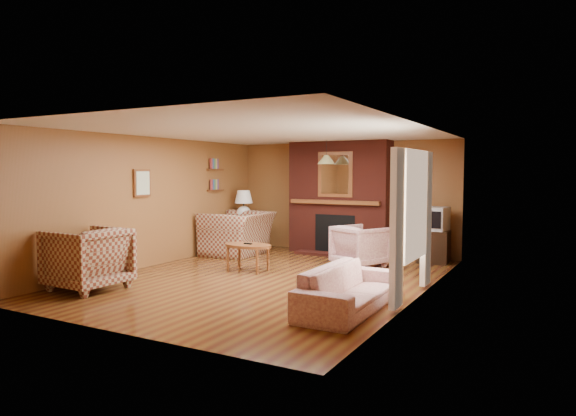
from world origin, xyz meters
The scene contains 20 objects.
floor centered at (0.00, 0.00, 0.00)m, with size 6.50×6.50×0.00m, color #4C2010.
ceiling centered at (0.00, 0.00, 2.40)m, with size 6.50×6.50×0.00m, color silver.
wall_back centered at (0.00, 3.25, 1.20)m, with size 6.50×6.50×0.00m, color brown.
wall_front centered at (0.00, -3.25, 1.20)m, with size 6.50×6.50×0.00m, color brown.
wall_left centered at (-2.50, 0.00, 1.20)m, with size 6.50×6.50×0.00m, color brown.
wall_right centered at (2.50, 0.00, 1.20)m, with size 6.50×6.50×0.00m, color brown.
fireplace centered at (0.00, 2.98, 1.18)m, with size 2.20×0.82×2.40m.
window_right centered at (2.45, -0.20, 1.13)m, with size 0.10×1.85×2.00m.
bookshelf centered at (-2.44, 1.90, 1.67)m, with size 0.09×0.55×0.71m.
botanical_print centered at (-2.47, -0.30, 1.55)m, with size 0.05×0.40×0.50m.
pendant_light centered at (0.00, 2.30, 2.00)m, with size 0.36×0.36×0.48m.
plaid_loveseat centered at (-1.85, 1.83, 0.45)m, with size 1.38×1.21×0.90m, color #5E2518.
plaid_armchair centered at (-1.95, -1.97, 0.46)m, with size 0.99×1.02×0.93m, color #5E2518.
floral_sofa centered at (1.90, -1.17, 0.28)m, with size 1.91×0.75×0.56m, color beige.
floral_armchair centered at (0.96, 1.73, 0.38)m, with size 0.82×0.84×0.77m, color beige.
coffee_table centered at (-0.63, 0.36, 0.42)m, with size 0.91×0.56×0.50m.
side_table centered at (-2.10, 2.45, 0.33)m, with size 0.50×0.50×0.66m, color brown.
table_lamp centered at (-2.10, 2.45, 1.04)m, with size 0.41×0.41×0.68m.
tv_stand centered at (2.05, 2.80, 0.31)m, with size 0.58×0.52×0.63m, color black.
crt_tv centered at (2.05, 2.79, 0.85)m, with size 0.54×0.53×0.45m.
Camera 1 is at (4.29, -7.17, 1.75)m, focal length 32.00 mm.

